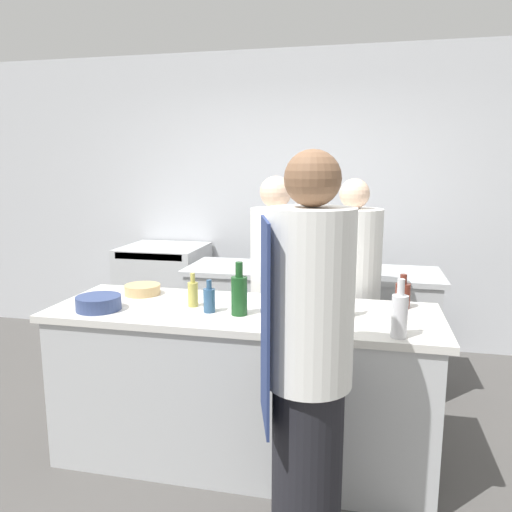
{
  "coord_description": "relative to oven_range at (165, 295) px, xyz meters",
  "views": [
    {
      "loc": [
        0.68,
        -2.68,
        1.73
      ],
      "look_at": [
        0.0,
        0.35,
        1.17
      ],
      "focal_mm": 35.0,
      "sensor_mm": 36.0,
      "label": 1
    }
  ],
  "objects": [
    {
      "name": "chef_at_prep_near",
      "position": [
        1.68,
        -2.43,
        0.42
      ],
      "size": [
        0.41,
        0.4,
        1.8
      ],
      "rotation": [
        0.0,
        0.0,
        1.85
      ],
      "color": "black",
      "rests_on": "ground_plane"
    },
    {
      "name": "bottle_vinegar",
      "position": [
        0.92,
        -1.72,
        0.51
      ],
      "size": [
        0.06,
        0.06,
        0.2
      ],
      "color": "#B2A84C",
      "rests_on": "prep_counter"
    },
    {
      "name": "bottle_cooking_oil",
      "position": [
        2.11,
        -1.49,
        0.51
      ],
      "size": [
        0.09,
        0.09,
        0.2
      ],
      "color": "#5B2319",
      "rests_on": "prep_counter"
    },
    {
      "name": "chef_at_pass_far",
      "position": [
        1.8,
        -1.06,
        0.33
      ],
      "size": [
        0.44,
        0.42,
        1.65
      ],
      "rotation": [
        0.0,
        0.0,
        1.34
      ],
      "color": "black",
      "rests_on": "ground_plane"
    },
    {
      "name": "prep_counter",
      "position": [
        1.22,
        -1.72,
        -0.02
      ],
      "size": [
        2.23,
        0.76,
        0.92
      ],
      "color": "#B7BABC",
      "rests_on": "ground_plane"
    },
    {
      "name": "bottle_olive_oil",
      "position": [
        2.06,
        -2.02,
        0.55
      ],
      "size": [
        0.08,
        0.08,
        0.29
      ],
      "color": "silver",
      "rests_on": "prep_counter"
    },
    {
      "name": "chef_at_stove",
      "position": [
        1.28,
        -1.02,
        0.35
      ],
      "size": [
        0.38,
        0.36,
        1.66
      ],
      "rotation": [
        0.0,
        0.0,
        -1.69
      ],
      "color": "black",
      "rests_on": "ground_plane"
    },
    {
      "name": "bottle_wine",
      "position": [
        1.81,
        -1.73,
        0.53
      ],
      "size": [
        0.06,
        0.06,
        0.25
      ],
      "color": "black",
      "rests_on": "prep_counter"
    },
    {
      "name": "bowl_ceramic_blue",
      "position": [
        0.41,
        -1.91,
        0.47
      ],
      "size": [
        0.25,
        0.25,
        0.08
      ],
      "color": "navy",
      "rests_on": "prep_counter"
    },
    {
      "name": "bottle_water",
      "position": [
        1.04,
        -1.81,
        0.51
      ],
      "size": [
        0.07,
        0.07,
        0.19
      ],
      "color": "#2D5175",
      "rests_on": "prep_counter"
    },
    {
      "name": "oven_range",
      "position": [
        0.0,
        0.0,
        0.0
      ],
      "size": [
        0.76,
        0.71,
        0.97
      ],
      "color": "#B7BABC",
      "rests_on": "ground_plane"
    },
    {
      "name": "wall_back",
      "position": [
        1.22,
        0.41,
        0.91
      ],
      "size": [
        8.0,
        0.06,
        2.8
      ],
      "color": "silver",
      "rests_on": "ground_plane"
    },
    {
      "name": "pass_counter",
      "position": [
        1.47,
        -0.5,
        -0.02
      ],
      "size": [
        2.01,
        0.66,
        0.92
      ],
      "color": "#B7BABC",
      "rests_on": "ground_plane"
    },
    {
      "name": "ground_plane",
      "position": [
        1.22,
        -1.72,
        -0.49
      ],
      "size": [
        16.0,
        16.0,
        0.0
      ],
      "primitive_type": "plane",
      "color": "#4C4947"
    },
    {
      "name": "bowl_prep_small",
      "position": [
        0.5,
        -1.53,
        0.46
      ],
      "size": [
        0.23,
        0.23,
        0.06
      ],
      "color": "tan",
      "rests_on": "prep_counter"
    },
    {
      "name": "bowl_mixing_large",
      "position": [
        1.4,
        -1.61,
        0.47
      ],
      "size": [
        0.17,
        0.17,
        0.08
      ],
      "color": "navy",
      "rests_on": "prep_counter"
    },
    {
      "name": "bowl_wooden_salad",
      "position": [
        1.48,
        -1.86,
        0.46
      ],
      "size": [
        0.2,
        0.2,
        0.06
      ],
      "color": "#B7BABC",
      "rests_on": "prep_counter"
    },
    {
      "name": "cup",
      "position": [
        1.32,
        -1.44,
        0.48
      ],
      "size": [
        0.08,
        0.08,
        0.1
      ],
      "color": "white",
      "rests_on": "prep_counter"
    },
    {
      "name": "bottle_sauce",
      "position": [
        1.22,
        -1.83,
        0.55
      ],
      "size": [
        0.09,
        0.09,
        0.3
      ],
      "color": "#19471E",
      "rests_on": "prep_counter"
    }
  ]
}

